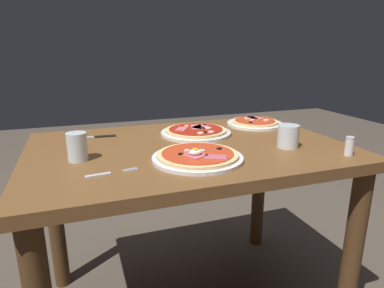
% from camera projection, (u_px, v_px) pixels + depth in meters
% --- Properties ---
extents(dining_table, '(1.19, 0.81, 0.75)m').
position_uv_depth(dining_table, '(189.00, 174.00, 1.31)').
color(dining_table, brown).
rests_on(dining_table, ground).
extents(pizza_foreground, '(0.31, 0.31, 0.05)m').
position_uv_depth(pizza_foreground, '(198.00, 156.00, 1.11)').
color(pizza_foreground, white).
rests_on(pizza_foreground, dining_table).
extents(pizza_across_left, '(0.27, 0.27, 0.03)m').
position_uv_depth(pizza_across_left, '(255.00, 123.00, 1.61)').
color(pizza_across_left, white).
rests_on(pizza_across_left, dining_table).
extents(pizza_across_right, '(0.30, 0.30, 0.03)m').
position_uv_depth(pizza_across_right, '(196.00, 132.00, 1.44)').
color(pizza_across_right, white).
rests_on(pizza_across_right, dining_table).
extents(water_glass_near, '(0.08, 0.08, 0.09)m').
position_uv_depth(water_glass_near, '(288.00, 138.00, 1.24)').
color(water_glass_near, silver).
rests_on(water_glass_near, dining_table).
extents(water_glass_far, '(0.07, 0.07, 0.10)m').
position_uv_depth(water_glass_far, '(77.00, 149.00, 1.09)').
color(water_glass_far, silver).
rests_on(water_glass_far, dining_table).
extents(fork, '(0.16, 0.04, 0.00)m').
position_uv_depth(fork, '(108.00, 174.00, 0.98)').
color(fork, silver).
rests_on(fork, dining_table).
extents(knife, '(0.20, 0.03, 0.01)m').
position_uv_depth(knife, '(95.00, 137.00, 1.39)').
color(knife, silver).
rests_on(knife, dining_table).
extents(salt_shaker, '(0.03, 0.03, 0.07)m').
position_uv_depth(salt_shaker, '(349.00, 146.00, 1.15)').
color(salt_shaker, white).
rests_on(salt_shaker, dining_table).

